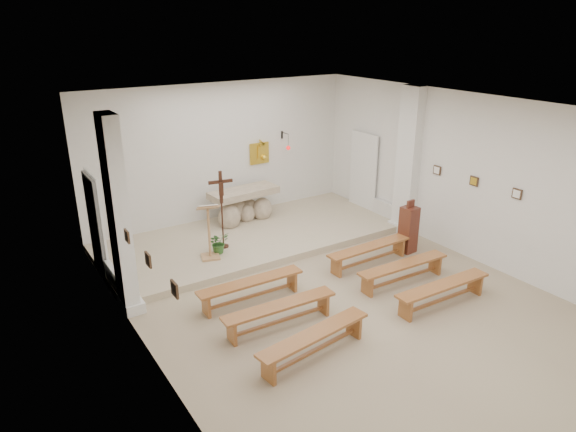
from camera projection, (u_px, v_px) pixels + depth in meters
ground at (347, 304)px, 9.36m from camera, size 7.00×10.00×0.00m
wall_left at (151, 263)px, 6.97m from camera, size 0.02×10.00×3.50m
wall_right at (483, 182)px, 10.51m from camera, size 0.02×10.00×3.50m
wall_back at (222, 155)px, 12.66m from camera, size 7.00×0.02×3.50m
ceiling at (355, 112)px, 8.12m from camera, size 7.00×10.00×0.02m
sanctuary_platform at (253, 237)px, 12.08m from camera, size 6.98×3.00×0.15m
pilaster_left at (119, 218)px, 8.60m from camera, size 0.26×0.55×3.50m
pilaster_right at (408, 162)px, 12.02m from camera, size 0.26×0.55×3.50m
gold_wall_relief at (259, 153)px, 13.20m from camera, size 0.55×0.04×0.55m
sanctuary_lamp at (287, 146)px, 13.30m from camera, size 0.11×0.36×0.44m
station_frame_left_front at (175, 289)px, 6.36m from camera, size 0.03×0.20×0.20m
station_frame_left_mid at (148, 260)px, 7.15m from camera, size 0.03×0.20×0.20m
station_frame_left_rear at (127, 236)px, 7.93m from camera, size 0.03×0.20×0.20m
station_frame_right_front at (517, 194)px, 9.88m from camera, size 0.03×0.20×0.20m
station_frame_right_mid at (474, 181)px, 10.67m from camera, size 0.03×0.20×0.20m
station_frame_right_rear at (437, 170)px, 11.45m from camera, size 0.03×0.20×0.20m
radiator_left at (114, 280)px, 9.65m from camera, size 0.10×0.85×0.52m
radiator_right at (385, 212)px, 13.13m from camera, size 0.10×0.85×0.52m
altar at (243, 207)px, 12.76m from camera, size 1.78×0.83×0.89m
lectern at (209, 231)px, 10.62m from camera, size 0.53×0.48×1.25m
crucifix_stand at (222, 204)px, 11.02m from camera, size 0.53×0.23×1.74m
potted_plant at (219, 243)px, 11.01m from camera, size 0.45×0.40×0.47m
donation_pedestal at (408, 229)px, 11.32m from camera, size 0.35×0.35×1.21m
bench_left_front at (251, 286)px, 9.33m from camera, size 2.05×0.37×0.43m
bench_right_front at (369, 251)px, 10.77m from camera, size 2.05×0.37×0.43m
bench_left_second at (280, 310)px, 8.55m from camera, size 2.06×0.41×0.43m
bench_right_second at (403, 268)px, 9.99m from camera, size 2.05×0.40×0.43m
bench_left_third at (314, 339)px, 7.77m from camera, size 2.07×0.58×0.43m
bench_right_third at (443, 289)px, 9.21m from camera, size 2.05×0.39×0.43m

